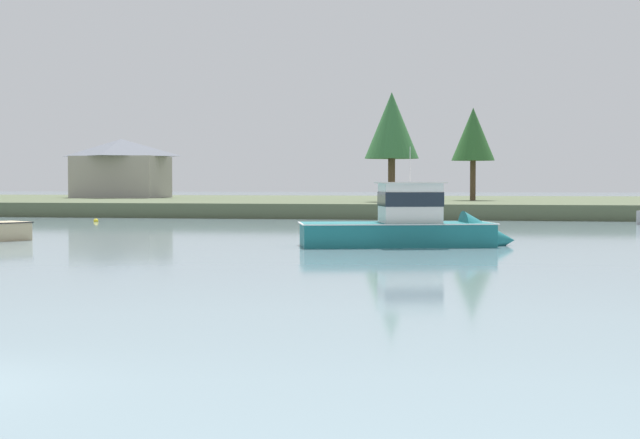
% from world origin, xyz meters
% --- Properties ---
extents(far_shore_bank, '(247.91, 48.71, 1.27)m').
position_xyz_m(far_shore_bank, '(0.00, 89.88, 0.63)').
color(far_shore_bank, '#4C563D').
rests_on(far_shore_bank, ground).
extents(cruiser_teal, '(10.94, 5.83, 5.99)m').
position_xyz_m(cruiser_teal, '(4.96, 33.75, 0.65)').
color(cruiser_teal, '#196B70').
rests_on(cruiser_teal, ground).
extents(mooring_buoy_yellow, '(0.38, 0.38, 0.43)m').
position_xyz_m(mooring_buoy_yellow, '(-22.12, 57.43, 0.07)').
color(mooring_buoy_yellow, yellow).
rests_on(mooring_buoy_yellow, ground).
extents(shore_tree_right_mid, '(4.23, 4.23, 9.08)m').
position_xyz_m(shore_tree_right_mid, '(5.94, 83.26, 7.70)').
color(shore_tree_right_mid, brown).
rests_on(shore_tree_right_mid, far_shore_bank).
extents(shore_tree_inland_a, '(4.96, 4.96, 10.03)m').
position_xyz_m(shore_tree_inland_a, '(-1.19, 75.54, 8.20)').
color(shore_tree_inland_a, brown).
rests_on(shore_tree_inland_a, far_shore_bank).
extents(cottage_hillside, '(10.41, 8.24, 6.77)m').
position_xyz_m(cottage_hillside, '(-34.53, 92.89, 4.77)').
color(cottage_hillside, '#9E998E').
rests_on(cottage_hillside, far_shore_bank).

